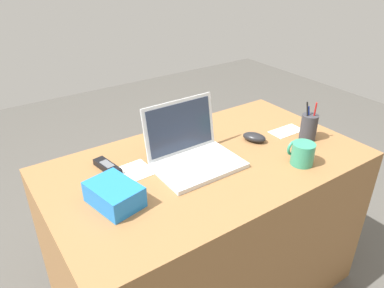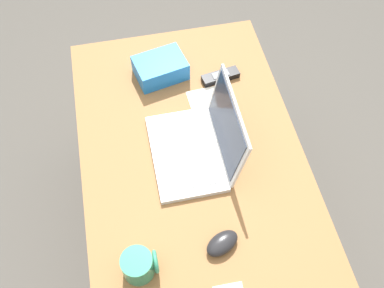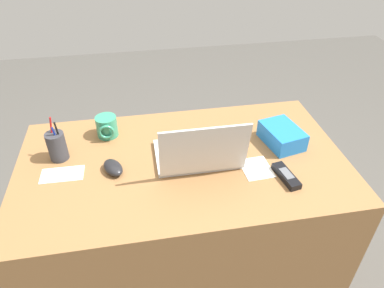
{
  "view_description": "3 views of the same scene",
  "coord_description": "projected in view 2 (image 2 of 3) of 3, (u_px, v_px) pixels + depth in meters",
  "views": [
    {
      "loc": [
        -0.77,
        -1.01,
        1.51
      ],
      "look_at": [
        -0.06,
        0.03,
        0.82
      ],
      "focal_mm": 34.17,
      "sensor_mm": 36.0,
      "label": 1
    },
    {
      "loc": [
        0.69,
        -0.16,
        1.99
      ],
      "look_at": [
        -0.05,
        -0.0,
        0.81
      ],
      "focal_mm": 41.26,
      "sensor_mm": 36.0,
      "label": 2
    },
    {
      "loc": [
        0.15,
        1.08,
        1.63
      ],
      "look_at": [
        -0.04,
        -0.0,
        0.81
      ],
      "focal_mm": 33.12,
      "sensor_mm": 36.0,
      "label": 3
    }
  ],
  "objects": [
    {
      "name": "ground_plane",
      "position": [
        195.0,
        247.0,
        2.06
      ],
      "size": [
        6.0,
        6.0,
        0.0
      ],
      "primitive_type": "plane",
      "color": "#4C4944"
    },
    {
      "name": "laptop",
      "position": [
        199.0,
        144.0,
        1.44
      ],
      "size": [
        0.33,
        0.27,
        0.23
      ],
      "color": "silver",
      "rests_on": "desk"
    },
    {
      "name": "coffee_mug_white",
      "position": [
        139.0,
        265.0,
        1.22
      ],
      "size": [
        0.09,
        0.1,
        0.09
      ],
      "color": "#338C6B",
      "rests_on": "desk"
    },
    {
      "name": "paper_note_near_laptop",
      "position": [
        207.0,
        100.0,
        1.6
      ],
      "size": [
        0.12,
        0.13,
        0.0
      ],
      "primitive_type": "cube",
      "rotation": [
        0.0,
        0.0,
        0.06
      ],
      "color": "white",
      "rests_on": "desk"
    },
    {
      "name": "snack_bag",
      "position": [
        160.0,
        68.0,
        1.63
      ],
      "size": [
        0.17,
        0.21,
        0.08
      ],
      "primitive_type": "cube",
      "rotation": [
        0.0,
        0.0,
        0.21
      ],
      "color": "blue",
      "rests_on": "desk"
    },
    {
      "name": "computer_mouse",
      "position": [
        222.0,
        243.0,
        1.28
      ],
      "size": [
        0.1,
        0.12,
        0.04
      ],
      "primitive_type": "ellipsoid",
      "rotation": [
        0.0,
        0.0,
        0.45
      ],
      "color": "black",
      "rests_on": "desk"
    },
    {
      "name": "cordless_phone",
      "position": [
        220.0,
        76.0,
        1.64
      ],
      "size": [
        0.07,
        0.15,
        0.03
      ],
      "color": "black",
      "rests_on": "desk"
    },
    {
      "name": "desk",
      "position": [
        195.0,
        215.0,
        1.75
      ],
      "size": [
        1.3,
        0.74,
        0.73
      ],
      "primitive_type": "cube",
      "color": "olive",
      "rests_on": "ground"
    }
  ]
}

